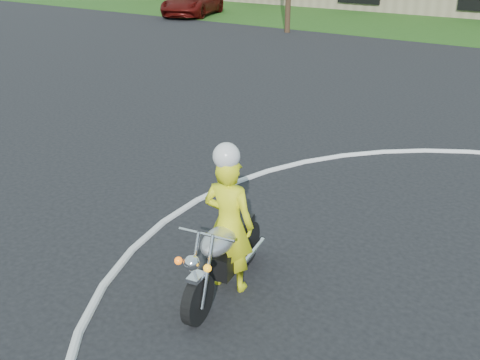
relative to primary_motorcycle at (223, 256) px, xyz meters
The scene contains 3 objects.
primary_motorcycle is the anchor object (origin of this frame).
rider_primary_grp 0.47m from the primary_motorcycle, 94.64° to the left, with size 0.75×0.57×2.04m.
pickup_grp 29.66m from the primary_motorcycle, 131.19° to the left, with size 4.31×6.16×1.56m.
Camera 1 is at (-0.38, -3.48, 4.20)m, focal length 40.00 mm.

